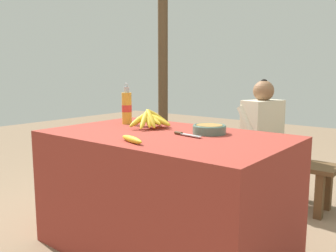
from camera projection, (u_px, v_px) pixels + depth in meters
ground_plane at (165, 248)px, 2.30m from camera, size 12.00×12.00×0.00m
market_counter at (165, 192)px, 2.24m from camera, size 1.49×0.91×0.75m
banana_bunch_ripe at (152, 119)px, 2.39m from camera, size 0.22×0.32×0.14m
serving_bowl at (209, 129)px, 2.18m from camera, size 0.21×0.21×0.06m
water_bottle at (127, 107)px, 2.58m from camera, size 0.07×0.07×0.30m
loose_banana_front at (132, 139)px, 1.90m from camera, size 0.21×0.10×0.04m
knife at (184, 134)px, 2.12m from camera, size 0.21×0.05×0.02m
wooden_bench at (240, 160)px, 3.27m from camera, size 1.68×0.32×0.39m
seated_vendor at (258, 133)px, 3.10m from camera, size 0.46×0.43×1.07m
banana_bunch_green at (201, 141)px, 3.51m from camera, size 0.18×0.30×0.13m
support_post_near at (163, 61)px, 4.23m from camera, size 0.12×0.12×2.52m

